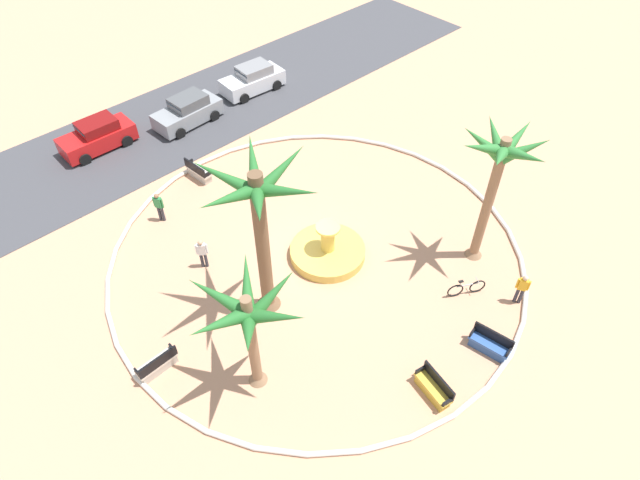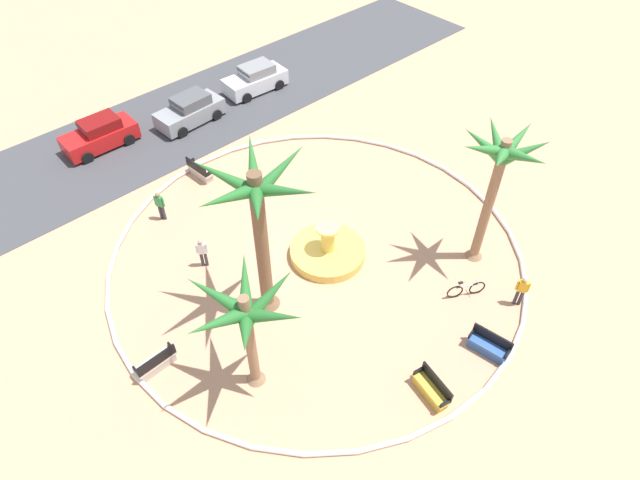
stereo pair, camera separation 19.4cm
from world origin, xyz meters
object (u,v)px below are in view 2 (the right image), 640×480
at_px(palm_tree_mid_plaza, 258,212).
at_px(person_cyclist_helmet, 522,290).
at_px(bench_west, 431,390).
at_px(bicycle_red_frame, 466,289).
at_px(bench_north, 200,172).
at_px(person_pedestrian_stroll, 202,251).
at_px(parked_car_leftmost, 100,135).
at_px(parked_car_second, 190,111).
at_px(person_cyclist_photo, 160,204).
at_px(palm_tree_by_curb, 246,317).
at_px(bench_southeast, 488,347).
at_px(fountain, 328,251).
at_px(palm_tree_near_fountain, 499,167).
at_px(parked_car_third, 255,79).
at_px(bench_east, 156,363).

distance_m(palm_tree_mid_plaza, person_cyclist_helmet, 11.24).
xyz_separation_m(bench_west, bicycle_red_frame, (4.68, 1.98, 0.04)).
relative_size(bench_north, person_pedestrian_stroll, 1.02).
distance_m(bicycle_red_frame, parked_car_leftmost, 21.16).
distance_m(bench_north, parked_car_leftmost, 6.49).
distance_m(palm_tree_mid_plaza, parked_car_second, 15.22).
relative_size(palm_tree_mid_plaza, person_cyclist_photo, 4.38).
bearing_deg(palm_tree_by_curb, bench_southeast, -34.80).
xyz_separation_m(fountain, palm_tree_near_fountain, (4.84, -4.48, 4.79)).
relative_size(fountain, palm_tree_mid_plaza, 0.47).
bearing_deg(bench_north, palm_tree_near_fountain, -65.80).
bearing_deg(palm_tree_near_fountain, parked_car_leftmost, 113.72).
relative_size(parked_car_second, parked_car_third, 1.00).
relative_size(bench_east, bench_west, 0.97).
xyz_separation_m(bench_east, parked_car_third, (15.22, 13.49, 0.43)).
relative_size(palm_tree_mid_plaza, parked_car_leftmost, 1.79).
bearing_deg(fountain, person_cyclist_photo, 120.30).
bearing_deg(person_pedestrian_stroll, bench_north, 57.84).
height_order(person_pedestrian_stroll, parked_car_leftmost, parked_car_leftmost).
xyz_separation_m(bicycle_red_frame, person_cyclist_helmet, (1.24, -1.73, 0.53)).
xyz_separation_m(palm_tree_mid_plaza, person_cyclist_helmet, (7.66, -7.02, -4.30)).
distance_m(palm_tree_near_fountain, person_pedestrian_stroll, 12.77).
bearing_deg(person_cyclist_helmet, palm_tree_by_curb, 155.99).
height_order(bicycle_red_frame, person_cyclist_photo, person_cyclist_photo).
bearing_deg(fountain, bench_east, 179.41).
bearing_deg(palm_tree_near_fountain, parked_car_second, 100.78).
xyz_separation_m(bicycle_red_frame, parked_car_second, (-1.24, 18.89, 0.40)).
xyz_separation_m(palm_tree_near_fountain, bicycle_red_frame, (-2.14, -1.13, -4.69)).
bearing_deg(parked_car_second, parked_car_leftmost, 165.16).
distance_m(person_pedestrian_stroll, parked_car_leftmost, 11.38).
bearing_deg(palm_tree_mid_plaza, bench_east, 175.26).
height_order(bicycle_red_frame, parked_car_third, parked_car_third).
xyz_separation_m(person_pedestrian_stroll, parked_car_third, (10.92, 10.32, -0.12)).
height_order(bench_north, parked_car_leftmost, parked_car_leftmost).
relative_size(bicycle_red_frame, parked_car_leftmost, 0.38).
height_order(bench_north, person_pedestrian_stroll, person_pedestrian_stroll).
relative_size(fountain, parked_car_leftmost, 0.84).
xyz_separation_m(bench_east, person_cyclist_helmet, (12.66, -7.43, 0.57)).
distance_m(palm_tree_by_curb, bench_west, 7.35).
xyz_separation_m(fountain, person_cyclist_helmet, (3.94, -7.34, 0.63)).
distance_m(palm_tree_mid_plaza, person_cyclist_photo, 8.65).
distance_m(bench_north, person_pedestrian_stroll, 6.36).
xyz_separation_m(fountain, bench_west, (-1.98, -7.59, 0.06)).
bearing_deg(palm_tree_near_fountain, parked_car_third, 84.77).
xyz_separation_m(bench_east, parked_car_second, (10.18, 13.19, 0.43)).
height_order(bench_east, parked_car_third, parked_car_third).
xyz_separation_m(palm_tree_near_fountain, person_cyclist_helmet, (-0.91, -2.86, -4.16)).
bearing_deg(parked_car_second, bench_east, -127.66).
xyz_separation_m(palm_tree_near_fountain, parked_car_second, (-3.38, 17.76, -4.29)).
relative_size(palm_tree_by_curb, person_cyclist_photo, 3.12).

